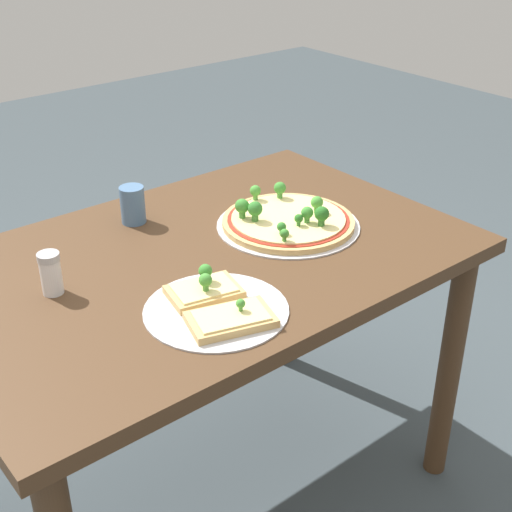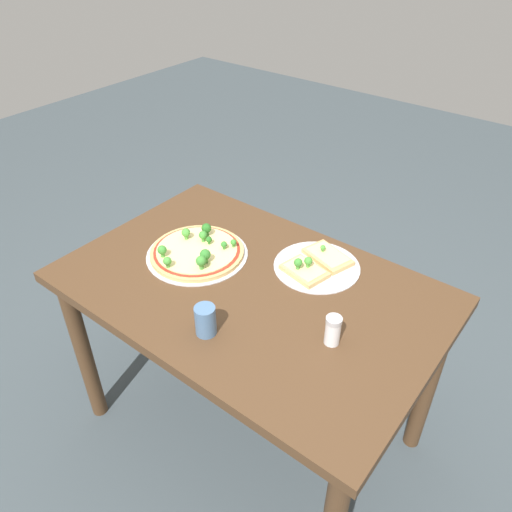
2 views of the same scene
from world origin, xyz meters
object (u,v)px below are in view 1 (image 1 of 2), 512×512
at_px(dining_table, 204,292).
at_px(drinking_cup, 133,205).
at_px(pizza_tray_whole, 288,220).
at_px(pizza_tray_slice, 217,306).
at_px(condiment_shaker, 51,273).

xyz_separation_m(dining_table, drinking_cup, (-0.04, 0.24, 0.15)).
xyz_separation_m(dining_table, pizza_tray_whole, (0.24, -0.01, 0.12)).
height_order(pizza_tray_slice, drinking_cup, drinking_cup).
bearing_deg(condiment_shaker, dining_table, -9.42).
xyz_separation_m(pizza_tray_whole, drinking_cup, (-0.28, 0.26, 0.03)).
relative_size(pizza_tray_whole, pizza_tray_slice, 1.21).
height_order(dining_table, condiment_shaker, condiment_shaker).
relative_size(pizza_tray_slice, drinking_cup, 3.11).
bearing_deg(pizza_tray_slice, pizza_tray_whole, 28.76).
bearing_deg(pizza_tray_slice, drinking_cup, 79.95).
relative_size(dining_table, pizza_tray_slice, 4.17).
bearing_deg(pizza_tray_whole, pizza_tray_slice, -151.24).
bearing_deg(drinking_cup, dining_table, -81.71).
bearing_deg(dining_table, condiment_shaker, 170.58).
xyz_separation_m(pizza_tray_slice, condiment_shaker, (-0.22, 0.27, 0.04)).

